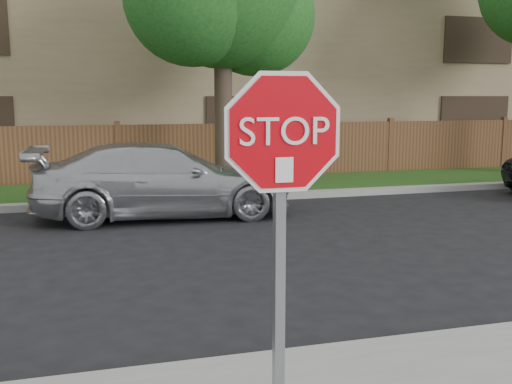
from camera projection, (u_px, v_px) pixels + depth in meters
name	position (u px, v px, depth m)	size (l,w,h in m)	color
ground	(186.00, 371.00, 5.20)	(90.00, 90.00, 0.00)	black
far_curb	(127.00, 203.00, 12.94)	(70.00, 0.30, 0.15)	gray
grass_strip	(123.00, 192.00, 14.51)	(70.00, 3.00, 0.12)	#1E4714
fence	(118.00, 155.00, 15.91)	(70.00, 0.12, 1.60)	#53301D
apartment_building	(107.00, 62.00, 20.80)	(35.20, 9.20, 7.20)	#98805E
stop_sign	(282.00, 186.00, 3.60)	(1.01, 0.13, 2.55)	gray
sedan_right	(163.00, 180.00, 11.72)	(2.04, 5.01, 1.45)	#B8BCC0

